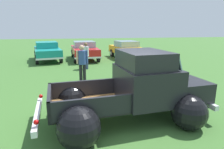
% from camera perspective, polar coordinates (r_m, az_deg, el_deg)
% --- Properties ---
extents(ground_plane, '(80.00, 80.00, 0.00)m').
position_cam_1_polar(ground_plane, '(5.60, 3.41, -13.10)').
color(ground_plane, '#3D6B2D').
extents(vintage_pickup_truck, '(4.78, 3.13, 1.96)m').
position_cam_1_polar(vintage_pickup_truck, '(5.44, 7.39, -5.36)').
color(vintage_pickup_truck, black).
rests_on(vintage_pickup_truck, ground).
extents(show_car_0, '(2.64, 4.45, 1.43)m').
position_cam_1_polar(show_car_0, '(15.72, -18.67, 6.75)').
color(show_car_0, black).
rests_on(show_car_0, ground).
extents(show_car_1, '(2.20, 4.42, 1.43)m').
position_cam_1_polar(show_car_1, '(15.60, -8.19, 7.30)').
color(show_car_1, black).
rests_on(show_car_1, ground).
extents(show_car_2, '(2.41, 4.48, 1.43)m').
position_cam_1_polar(show_car_2, '(15.90, 4.42, 7.52)').
color(show_car_2, black).
rests_on(show_car_2, ground).
extents(spectator_0, '(0.45, 0.52, 1.63)m').
position_cam_1_polar(spectator_0, '(11.94, -7.70, 6.00)').
color(spectator_0, navy).
rests_on(spectator_0, ground).
extents(spectator_1, '(0.54, 0.36, 1.74)m').
position_cam_1_polar(spectator_1, '(9.08, -8.83, 3.94)').
color(spectator_1, black).
rests_on(spectator_1, ground).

